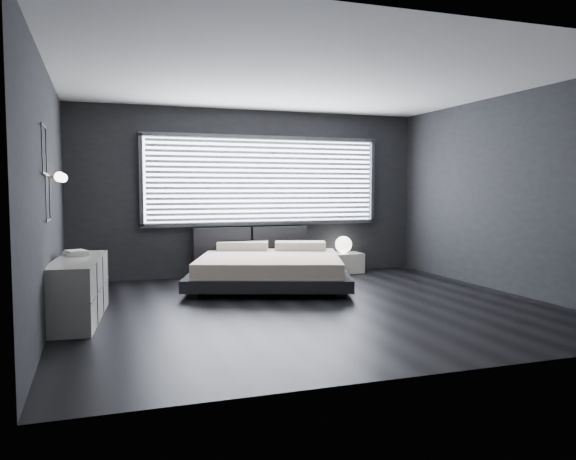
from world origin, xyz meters
name	(u,v)px	position (x,y,z in m)	size (l,w,h in m)	color
room	(310,195)	(0.00, 0.00, 1.40)	(6.04, 6.00, 2.80)	black
window	(264,181)	(0.20, 2.70, 1.61)	(4.14, 0.09, 1.52)	white
headboard	(251,242)	(-0.05, 2.64, 0.57)	(1.96, 0.16, 0.52)	black
sconce_near	(59,177)	(-2.88, 0.05, 1.60)	(0.18, 0.11, 0.11)	silver
sconce_far	(62,178)	(-2.88, 0.65, 1.60)	(0.18, 0.11, 0.11)	silver
wall_art_upper	(44,150)	(-2.98, -0.55, 1.85)	(0.01, 0.48, 0.48)	#47474C
wall_art_lower	(48,198)	(-2.98, -0.30, 1.38)	(0.01, 0.48, 0.48)	#47474C
bed	(270,267)	(-0.04, 1.59, 0.28)	(2.91, 2.84, 0.60)	black
nightstand	(344,262)	(1.61, 2.50, 0.17)	(0.59, 0.49, 0.34)	silver
orb_lamp	(343,244)	(1.60, 2.51, 0.49)	(0.29, 0.29, 0.29)	white
dresser	(78,289)	(-2.72, 0.15, 0.35)	(0.68, 1.77, 0.69)	silver
book_stack	(76,253)	(-2.75, 0.47, 0.72)	(0.31, 0.37, 0.07)	silver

